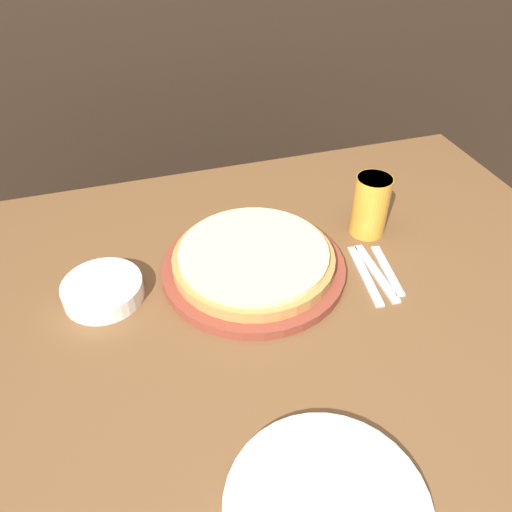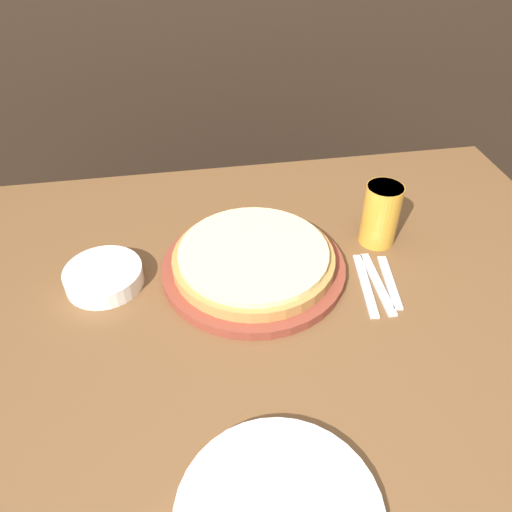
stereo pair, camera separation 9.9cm
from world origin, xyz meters
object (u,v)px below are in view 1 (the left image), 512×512
at_px(dinner_plate, 327,509).
at_px(side_bowl, 103,290).
at_px(fork, 365,275).
at_px(dinner_knife, 376,273).
at_px(spoon, 387,270).
at_px(beer_glass, 371,203).
at_px(pizza_on_board, 256,262).

height_order(dinner_plate, side_bowl, side_bowl).
height_order(fork, dinner_knife, same).
relative_size(side_bowl, spoon, 0.99).
bearing_deg(beer_glass, spoon, -98.71).
height_order(beer_glass, fork, beer_glass).
height_order(dinner_knife, spoon, same).
relative_size(side_bowl, fork, 0.85).
relative_size(beer_glass, fork, 0.76).
height_order(pizza_on_board, fork, pizza_on_board).
relative_size(dinner_plate, dinner_knife, 1.52).
relative_size(beer_glass, side_bowl, 0.90).
height_order(pizza_on_board, spoon, pizza_on_board).
relative_size(fork, dinner_knife, 1.00).
distance_m(dinner_plate, spoon, 0.51).
height_order(side_bowl, spoon, side_bowl).
height_order(pizza_on_board, beer_glass, beer_glass).
relative_size(beer_glass, spoon, 0.90).
distance_m(pizza_on_board, side_bowl, 0.30).
bearing_deg(dinner_knife, dinner_plate, -125.03).
bearing_deg(dinner_knife, beer_glass, 71.37).
distance_m(side_bowl, fork, 0.52).
xyz_separation_m(fork, dinner_knife, (0.02, 0.00, 0.00)).
bearing_deg(beer_glass, fork, -117.52).
distance_m(dinner_plate, dinner_knife, 0.49).
bearing_deg(dinner_knife, side_bowl, 170.08).
bearing_deg(fork, pizza_on_board, 158.97).
xyz_separation_m(dinner_plate, side_bowl, (-0.25, 0.50, 0.01)).
bearing_deg(beer_glass, pizza_on_board, -168.41).
xyz_separation_m(dinner_plate, fork, (0.26, 0.40, -0.01)).
bearing_deg(side_bowl, spoon, -9.48).
xyz_separation_m(pizza_on_board, side_bowl, (-0.30, 0.01, -0.01)).
height_order(pizza_on_board, dinner_plate, pizza_on_board).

